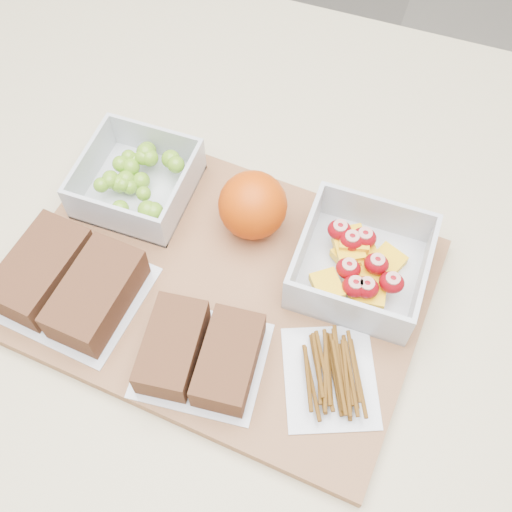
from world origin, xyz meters
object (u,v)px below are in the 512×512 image
object	(u,v)px
grape_container	(138,180)
pretzel_bag	(331,374)
cutting_board	(221,286)
orange	(253,205)
fruit_container	(360,265)
sandwich_bag_center	(200,354)
sandwich_bag_left	(69,283)

from	to	relation	value
grape_container	pretzel_bag	xyz separation A→B (m)	(0.27, -0.14, -0.01)
cutting_board	orange	size ratio (longest dim) A/B	5.64
fruit_container	pretzel_bag	size ratio (longest dim) A/B	0.98
fruit_container	sandwich_bag_center	xyz separation A→B (m)	(-0.12, -0.15, -0.00)
cutting_board	orange	bearing A→B (deg)	88.89
orange	sandwich_bag_left	size ratio (longest dim) A/B	0.48
orange	sandwich_bag_left	bearing A→B (deg)	-136.07
fruit_container	pretzel_bag	distance (m)	0.12
orange	pretzel_bag	xyz separation A→B (m)	(0.13, -0.14, -0.03)
sandwich_bag_left	pretzel_bag	world-z (taller)	sandwich_bag_left
cutting_board	sandwich_bag_center	world-z (taller)	sandwich_bag_center
fruit_container	pretzel_bag	xyz separation A→B (m)	(0.00, -0.12, -0.01)
sandwich_bag_left	pretzel_bag	distance (m)	0.28
sandwich_bag_left	pretzel_bag	bearing A→B (deg)	-0.11
cutting_board	grape_container	bearing A→B (deg)	152.36
fruit_container	pretzel_bag	world-z (taller)	fruit_container
sandwich_bag_left	cutting_board	bearing A→B (deg)	23.72
cutting_board	pretzel_bag	size ratio (longest dim) A/B	3.16
cutting_board	grape_container	distance (m)	0.16
fruit_container	sandwich_bag_center	size ratio (longest dim) A/B	0.98
fruit_container	grape_container	bearing A→B (deg)	175.14
cutting_board	orange	world-z (taller)	orange
grape_container	fruit_container	bearing A→B (deg)	-4.86
sandwich_bag_center	pretzel_bag	world-z (taller)	sandwich_bag_center
grape_container	orange	xyz separation A→B (m)	(0.14, 0.00, 0.02)
sandwich_bag_center	pretzel_bag	bearing A→B (deg)	11.47
grape_container	orange	size ratio (longest dim) A/B	1.60
sandwich_bag_left	sandwich_bag_center	distance (m)	0.16
cutting_board	pretzel_bag	world-z (taller)	pretzel_bag
orange	cutting_board	bearing A→B (deg)	-95.45
fruit_container	sandwich_bag_left	xyz separation A→B (m)	(-0.27, -0.12, 0.00)
orange	sandwich_bag_center	distance (m)	0.17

